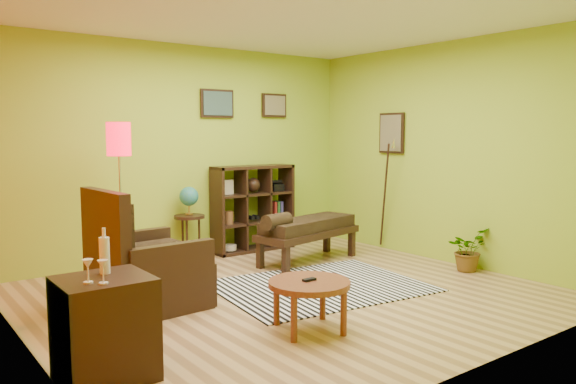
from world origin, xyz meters
TOP-DOWN VIEW (x-y plane):
  - ground at (0.00, 0.00)m, footprint 5.00×5.00m
  - room_shell at (-0.09, 0.01)m, footprint 5.04×4.54m
  - zebra_rug at (0.43, 0.02)m, footprint 2.34×1.90m
  - coffee_table at (-0.51, -0.95)m, footprint 0.69×0.69m
  - armchair at (-1.37, 0.49)m, footprint 0.99×1.00m
  - side_cabinet at (-2.20, -0.85)m, footprint 0.59×0.54m
  - floor_lamp at (-1.23, 1.40)m, footprint 0.27×0.27m
  - globe_table at (-0.10, 2.01)m, footprint 0.39×0.39m
  - cube_shelf at (0.91, 2.03)m, footprint 1.20×0.35m
  - bench at (1.02, 1.00)m, footprint 1.57×0.81m
  - potted_plant at (2.30, -0.51)m, footprint 0.54×0.58m

SIDE VIEW (x-z plane):
  - ground at x=0.00m, z-range 0.00..0.00m
  - zebra_rug at x=0.43m, z-range 0.00..0.01m
  - potted_plant at x=2.30m, z-range 0.00..0.41m
  - armchair at x=-1.37m, z-range -0.23..0.92m
  - side_cabinet at x=-2.20m, z-range -0.15..0.86m
  - coffee_table at x=-0.51m, z-range 0.14..0.59m
  - bench at x=1.02m, z-range 0.10..0.79m
  - cube_shelf at x=0.91m, z-range 0.00..1.20m
  - globe_table at x=-0.10m, z-range 0.25..1.21m
  - floor_lamp at x=-1.23m, z-range 0.55..2.32m
  - room_shell at x=-0.09m, z-range 0.39..3.21m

